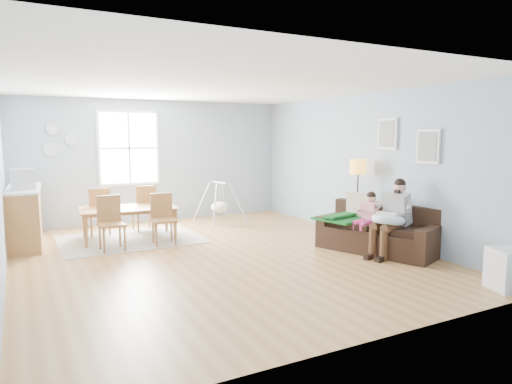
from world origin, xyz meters
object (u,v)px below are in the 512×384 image
chair_nw (99,209)px  baby_swing (220,206)px  dining_table (129,224)px  chair_se (163,216)px  sofa (379,235)px  floor_lamp (358,174)px  storage_cube (510,269)px  chair_sw (110,219)px  chair_ne (145,205)px  monitor (23,179)px  father (392,215)px  counter (25,216)px  toddler (368,211)px

chair_nw → baby_swing: 2.46m
dining_table → chair_se: (0.46, -0.61, 0.21)m
sofa → dining_table: (-3.50, 2.79, 0.03)m
floor_lamp → storage_cube: (-0.10, -3.03, -0.97)m
floor_lamp → storage_cube: floor_lamp is taller
dining_table → baby_swing: baby_swing is taller
chair_sw → chair_ne: (0.89, 1.23, 0.01)m
dining_table → monitor: (-1.71, 0.12, 0.90)m
father → counter: father is taller
sofa → chair_sw: bearing=151.1°
toddler → chair_ne: toddler is taller
storage_cube → chair_se: (-3.14, 4.41, 0.25)m
baby_swing → sofa: bearing=-65.6°
dining_table → sofa: bearing=-33.4°
counter → chair_nw: bearing=6.3°
sofa → dining_table: 4.47m
chair_se → chair_ne: chair_ne is taller
baby_swing → storage_cube: bearing=-73.9°
chair_sw → chair_se: 0.90m
dining_table → chair_se: size_ratio=1.90×
floor_lamp → chair_se: (-3.24, 1.38, -0.72)m
chair_se → baby_swing: (1.56, 1.07, -0.09)m
storage_cube → chair_nw: 6.93m
toddler → baby_swing: (-1.35, 3.11, -0.24)m
father → chair_ne: father is taller
sofa → toddler: (-0.13, 0.14, 0.39)m
chair_sw → chair_nw: size_ratio=0.98×
storage_cube → dining_table: (-3.60, 5.01, 0.04)m
floor_lamp → chair_ne: floor_lamp is taller
chair_sw → baby_swing: 2.69m
chair_sw → chair_nw: (0.00, 1.22, 0.01)m
floor_lamp → chair_se: floor_lamp is taller
chair_sw → monitor: (-1.27, 0.73, 0.68)m
father → chair_se: bearing=140.6°
monitor → floor_lamp: bearing=-21.3°
toddler → chair_sw: 4.32m
sofa → chair_nw: (-3.94, 3.40, 0.26)m
floor_lamp → counter: size_ratio=0.80×
chair_ne → toddler: bearing=-48.1°
floor_lamp → sofa: bearing=-103.9°
sofa → chair_sw: chair_sw is taller
toddler → counter: counter is taller
father → floor_lamp: (0.22, 1.10, 0.57)m
chair_sw → chair_ne: bearing=54.1°
floor_lamp → dining_table: floor_lamp is taller
floor_lamp → chair_ne: 4.22m
toddler → chair_ne: 4.38m
floor_lamp → monitor: (-5.41, 2.10, -0.04)m
chair_ne → chair_nw: bearing=-179.6°
floor_lamp → monitor: 5.80m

